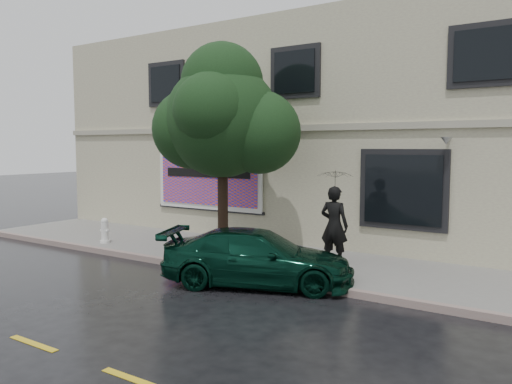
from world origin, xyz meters
The scene contains 11 objects.
ground centered at (0.00, 0.00, 0.00)m, with size 90.00×90.00×0.00m, color black.
sidewalk centered at (0.00, 3.25, 0.07)m, with size 20.00×3.50×0.15m, color gray.
curb centered at (0.00, 1.50, 0.07)m, with size 20.00×0.18×0.16m, color gray.
road_marking centered at (0.00, -3.50, 0.01)m, with size 19.00×0.12×0.01m, color gold.
building centered at (0.00, 9.00, 3.50)m, with size 20.00×8.12×7.00m.
billboard centered at (-3.20, 4.92, 2.05)m, with size 4.30×0.16×2.20m.
car centered at (1.13, 1.20, 0.61)m, with size 1.86×4.21×1.23m, color black.
pedestrian centered at (2.03, 3.28, 1.13)m, with size 0.71×0.47×1.95m, color black.
umbrella centered at (2.03, 3.28, 2.44)m, with size 0.91×0.91×0.68m, color black.
street_tree centered at (-0.97, 2.74, 3.73)m, with size 3.01×3.01×5.10m.
fire_hydrant centered at (-4.97, 2.12, 0.52)m, with size 0.31×0.29×0.77m.
Camera 1 is at (6.99, -7.92, 3.06)m, focal length 35.00 mm.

